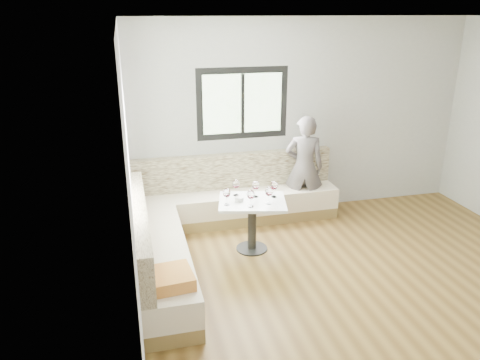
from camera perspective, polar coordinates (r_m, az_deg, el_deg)
The scene contains 11 objects.
room at distance 4.77m, azimuth 17.21°, elevation 1.28°, with size 5.01×5.01×2.81m.
banquette at distance 6.03m, azimuth -4.07°, elevation -4.96°, with size 2.90×2.80×0.95m.
table at distance 5.82m, azimuth 1.49°, elevation -4.05°, with size 0.94×0.80×0.67m.
person at distance 6.77m, azimuth 7.81°, elevation 1.57°, with size 0.55×0.36×1.51m, color #5A5353.
olive_ramekin at distance 5.75m, azimuth -0.09°, elevation -2.29°, with size 0.11×0.11×0.04m.
wine_glass_a at distance 5.57m, azimuth -1.63°, elevation -1.65°, with size 0.09×0.09×0.21m.
wine_glass_b at distance 5.52m, azimuth 1.33°, elevation -1.86°, with size 0.09×0.09×0.21m.
wine_glass_c at distance 5.62m, azimuth 3.56°, elevation -1.50°, with size 0.09×0.09×0.21m.
wine_glass_d at distance 5.81m, azimuth 1.93°, elevation -0.72°, with size 0.09×0.09×0.21m.
wine_glass_e at distance 5.82m, azimuth 4.19°, elevation -0.73°, with size 0.09×0.09×0.21m.
wine_glass_f at distance 5.85m, azimuth -0.49°, elevation -0.56°, with size 0.09×0.09×0.21m.
Camera 1 is at (-2.49, -3.78, 2.87)m, focal length 35.00 mm.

